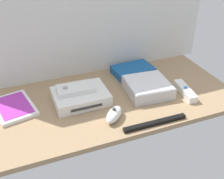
# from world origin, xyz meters

# --- Properties ---
(ground_plane) EXTENTS (1.00, 0.48, 0.02)m
(ground_plane) POSITION_xyz_m (0.00, 0.00, -0.01)
(ground_plane) COLOR #9E7F5B
(ground_plane) RESTS_ON ground
(back_wall) EXTENTS (1.10, 0.01, 0.64)m
(back_wall) POSITION_xyz_m (0.00, 0.25, 0.32)
(back_wall) COLOR silver
(back_wall) RESTS_ON ground
(game_console) EXTENTS (0.21, 0.17, 0.04)m
(game_console) POSITION_xyz_m (-0.12, 0.02, 0.02)
(game_console) COLOR white
(game_console) RESTS_ON ground_plane
(mini_computer) EXTENTS (0.18, 0.18, 0.05)m
(mini_computer) POSITION_xyz_m (0.15, -0.02, 0.03)
(mini_computer) COLOR silver
(mini_computer) RESTS_ON ground_plane
(game_case) EXTENTS (0.17, 0.21, 0.02)m
(game_case) POSITION_xyz_m (-0.37, 0.07, 0.01)
(game_case) COLOR white
(game_case) RESTS_ON ground_plane
(network_router) EXTENTS (0.19, 0.13, 0.03)m
(network_router) POSITION_xyz_m (0.17, 0.15, 0.02)
(network_router) COLOR #145193
(network_router) RESTS_ON ground_plane
(remote_wand) EXTENTS (0.05, 0.15, 0.03)m
(remote_wand) POSITION_xyz_m (0.29, -0.08, 0.02)
(remote_wand) COLOR white
(remote_wand) RESTS_ON ground_plane
(remote_nunchuk) EXTENTS (0.10, 0.10, 0.05)m
(remote_nunchuk) POSITION_xyz_m (-0.04, -0.13, 0.02)
(remote_nunchuk) COLOR white
(remote_nunchuk) RESTS_ON ground_plane
(remote_classic_pad) EXTENTS (0.15, 0.09, 0.02)m
(remote_classic_pad) POSITION_xyz_m (-0.14, 0.04, 0.05)
(remote_classic_pad) COLOR white
(remote_classic_pad) RESTS_ON game_console
(sensor_bar) EXTENTS (0.24, 0.02, 0.01)m
(sensor_bar) POSITION_xyz_m (0.08, -0.21, 0.01)
(sensor_bar) COLOR black
(sensor_bar) RESTS_ON ground_plane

